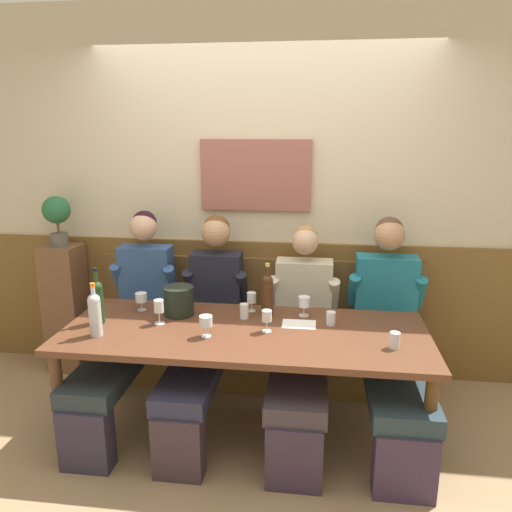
{
  "coord_description": "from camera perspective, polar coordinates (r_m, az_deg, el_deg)",
  "views": [
    {
      "loc": [
        0.42,
        -2.63,
        1.92
      ],
      "look_at": [
        0.03,
        0.44,
        1.11
      ],
      "focal_mm": 34.51,
      "sensor_mm": 36.0,
      "label": 1
    }
  ],
  "objects": [
    {
      "name": "wine_glass_left_end",
      "position": [
        3.3,
        -0.59,
        -4.97
      ],
      "size": [
        0.06,
        0.06,
        0.13
      ],
      "color": "silver",
      "rests_on": "dining_table"
    },
    {
      "name": "person_right_seat",
      "position": [
        3.33,
        5.27,
        -8.86
      ],
      "size": [
        0.51,
        1.3,
        1.24
      ],
      "color": "#322537",
      "rests_on": "ground"
    },
    {
      "name": "water_tumbler_left",
      "position": [
        3.12,
        8.67,
        -7.15
      ],
      "size": [
        0.06,
        0.06,
        0.09
      ],
      "primitive_type": "cylinder",
      "color": "silver",
      "rests_on": "dining_table"
    },
    {
      "name": "wine_bottle_green_tall",
      "position": [
        3.23,
        -17.88,
        -4.9
      ],
      "size": [
        0.07,
        0.07,
        0.36
      ],
      "color": "#1F361A",
      "rests_on": "dining_table"
    },
    {
      "name": "corner_pedestal",
      "position": [
        4.25,
        -21.11,
        -5.64
      ],
      "size": [
        0.28,
        0.28,
        1.02
      ],
      "primitive_type": "cube",
      "color": "brown",
      "rests_on": "ground"
    },
    {
      "name": "person_center_left_seat",
      "position": [
        3.37,
        15.36,
        -8.31
      ],
      "size": [
        0.53,
        1.31,
        1.32
      ],
      "color": "#362940",
      "rests_on": "ground"
    },
    {
      "name": "wine_glass_center_rear",
      "position": [
        3.23,
        5.6,
        -5.4
      ],
      "size": [
        0.08,
        0.08,
        0.13
      ],
      "color": "silver",
      "rests_on": "dining_table"
    },
    {
      "name": "tasting_sheet_left_guest",
      "position": [
        3.12,
        5.0,
        -7.87
      ],
      "size": [
        0.21,
        0.15,
        0.0
      ],
      "primitive_type": "cube",
      "rotation": [
        0.0,
        0.0,
        -0.0
      ],
      "color": "white",
      "rests_on": "dining_table"
    },
    {
      "name": "potted_plant",
      "position": [
        4.07,
        -22.09,
        4.47
      ],
      "size": [
        0.21,
        0.21,
        0.39
      ],
      "color": "#565349",
      "rests_on": "corner_pedestal"
    },
    {
      "name": "wine_glass_right_end",
      "position": [
        2.97,
        1.26,
        -7.09
      ],
      "size": [
        0.06,
        0.06,
        0.14
      ],
      "color": "silver",
      "rests_on": "dining_table"
    },
    {
      "name": "person_left_seat",
      "position": [
        3.42,
        -5.68,
        -7.32
      ],
      "size": [
        0.47,
        1.31,
        1.3
      ],
      "color": "#372931",
      "rests_on": "ground"
    },
    {
      "name": "wall_bench",
      "position": [
        3.85,
        0.29,
        -10.49
      ],
      "size": [
        2.52,
        0.42,
        0.94
      ],
      "color": "brown",
      "rests_on": "ground"
    },
    {
      "name": "person_center_right_seat",
      "position": [
        3.57,
        -14.37,
        -6.98
      ],
      "size": [
        0.49,
        1.3,
        1.32
      ],
      "color": "#2E283B",
      "rests_on": "ground"
    },
    {
      "name": "wine_bottle_amber_mid",
      "position": [
        3.05,
        -18.18,
        -6.29
      ],
      "size": [
        0.07,
        0.07,
        0.32
      ],
      "color": "silver",
      "rests_on": "dining_table"
    },
    {
      "name": "ground_plane",
      "position": [
        3.29,
        -1.61,
        -21.21
      ],
      "size": [
        6.8,
        6.8,
        0.02
      ],
      "primitive_type": "cube",
      "color": "#937654",
      "rests_on": "ground"
    },
    {
      "name": "water_tumbler_right",
      "position": [
        2.88,
        15.77,
        -9.39
      ],
      "size": [
        0.06,
        0.06,
        0.09
      ],
      "primitive_type": "cylinder",
      "color": "silver",
      "rests_on": "dining_table"
    },
    {
      "name": "room_wall_back",
      "position": [
        3.78,
        0.79,
        6.84
      ],
      "size": [
        6.8,
        0.12,
        2.8
      ],
      "color": "beige",
      "rests_on": "ground"
    },
    {
      "name": "ice_bucket",
      "position": [
        3.27,
        -8.94,
        -5.15
      ],
      "size": [
        0.2,
        0.2,
        0.19
      ],
      "primitive_type": "cylinder",
      "color": "black",
      "rests_on": "dining_table"
    },
    {
      "name": "wine_glass_near_bucket",
      "position": [
        3.4,
        -13.17,
        -4.8
      ],
      "size": [
        0.08,
        0.08,
        0.12
      ],
      "color": "silver",
      "rests_on": "dining_table"
    },
    {
      "name": "wine_glass_center_front",
      "position": [
        3.14,
        -11.2,
        -5.91
      ],
      "size": [
        0.07,
        0.07,
        0.16
      ],
      "color": "silver",
      "rests_on": "dining_table"
    },
    {
      "name": "dining_table",
      "position": [
        3.06,
        -1.34,
        -9.79
      ],
      "size": [
        2.22,
        0.87,
        0.72
      ],
      "color": "#56311F",
      "rests_on": "ground"
    },
    {
      "name": "wood_wainscot_panel",
      "position": [
        3.94,
        0.67,
        -5.91
      ],
      "size": [
        6.8,
        0.03,
        1.06
      ],
      "primitive_type": "cube",
      "color": "brown",
      "rests_on": "ground"
    },
    {
      "name": "wine_bottle_clear_water",
      "position": [
        3.2,
        1.33,
        -4.36
      ],
      "size": [
        0.08,
        0.08,
        0.35
      ],
      "color": "#3F2411",
      "rests_on": "dining_table"
    },
    {
      "name": "wine_glass_mid_left",
      "position": [
        2.92,
        -5.84,
        -7.57
      ],
      "size": [
        0.08,
        0.08,
        0.13
      ],
      "color": "silver",
      "rests_on": "dining_table"
    },
    {
      "name": "water_tumbler_center",
      "position": [
        3.19,
        -1.38,
        -6.42
      ],
      "size": [
        0.06,
        0.06,
        0.1
      ],
      "primitive_type": "cylinder",
      "color": "silver",
      "rests_on": "dining_table"
    }
  ]
}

